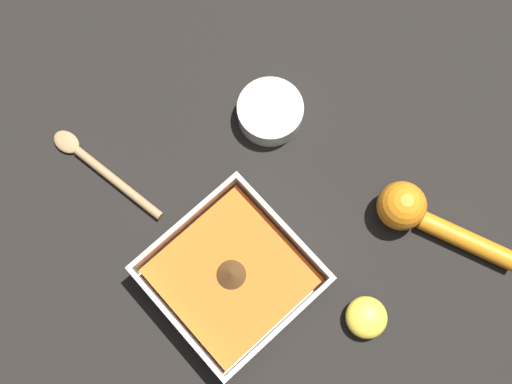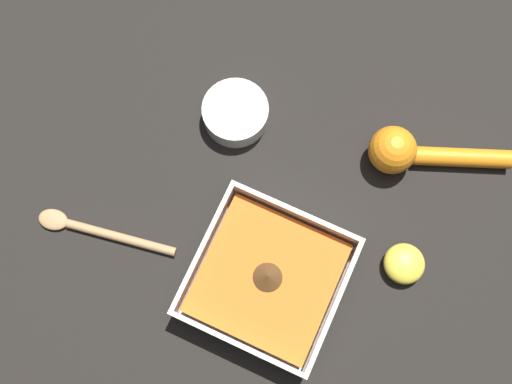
% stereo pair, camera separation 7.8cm
% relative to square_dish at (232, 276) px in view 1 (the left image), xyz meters
% --- Properties ---
extents(ground_plane, '(4.00, 4.00, 0.00)m').
position_rel_square_dish_xyz_m(ground_plane, '(0.03, -0.02, -0.02)').
color(ground_plane, black).
extents(square_dish, '(0.18, 0.18, 0.05)m').
position_rel_square_dish_xyz_m(square_dish, '(0.00, 0.00, 0.00)').
color(square_dish, silver).
rests_on(square_dish, ground_plane).
extents(spice_bowl, '(0.09, 0.09, 0.03)m').
position_rel_square_dish_xyz_m(spice_bowl, '(0.13, -0.19, -0.00)').
color(spice_bowl, silver).
rests_on(spice_bowl, ground_plane).
extents(lemon_squeezer, '(0.19, 0.10, 0.06)m').
position_rel_square_dish_xyz_m(lemon_squeezer, '(-0.10, -0.23, 0.01)').
color(lemon_squeezer, orange).
rests_on(lemon_squeezer, ground_plane).
extents(lemon_half, '(0.05, 0.05, 0.03)m').
position_rel_square_dish_xyz_m(lemon_half, '(-0.15, -0.09, -0.00)').
color(lemon_half, yellow).
rests_on(lemon_half, ground_plane).
extents(wooden_spoon, '(0.19, 0.05, 0.01)m').
position_rel_square_dish_xyz_m(wooden_spoon, '(0.23, 0.03, -0.01)').
color(wooden_spoon, tan).
rests_on(wooden_spoon, ground_plane).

